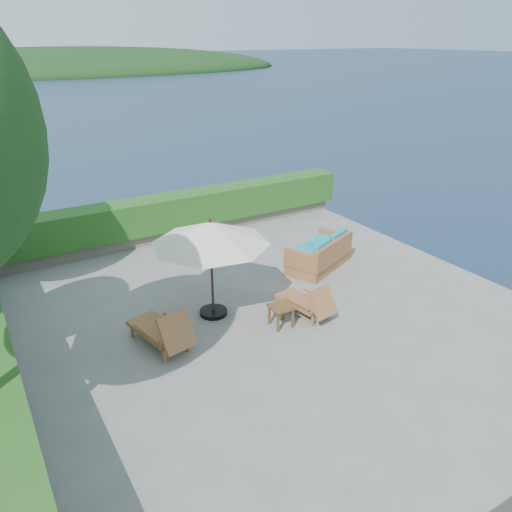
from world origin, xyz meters
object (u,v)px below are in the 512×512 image
patio_umbrella (210,234)px  wicker_loveseat (320,255)px  lounge_left (163,330)px  lounge_right (308,302)px  side_table (281,309)px

patio_umbrella → wicker_loveseat: 4.04m
patio_umbrella → lounge_left: bearing=-155.9°
lounge_left → wicker_loveseat: 5.29m
lounge_left → patio_umbrella: bearing=12.2°
lounge_right → side_table: size_ratio=3.03×
lounge_right → wicker_loveseat: size_ratio=0.69×
wicker_loveseat → patio_umbrella: bearing=168.4°
side_table → wicker_loveseat: size_ratio=0.23×
patio_umbrella → wicker_loveseat: patio_umbrella is taller
side_table → wicker_loveseat: (2.59, 1.95, -0.04)m
lounge_left → wicker_loveseat: bearing=3.3°
patio_umbrella → side_table: 2.25m
wicker_loveseat → lounge_left: bearing=172.2°
side_table → wicker_loveseat: bearing=36.9°
patio_umbrella → side_table: (1.05, -1.22, -1.57)m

